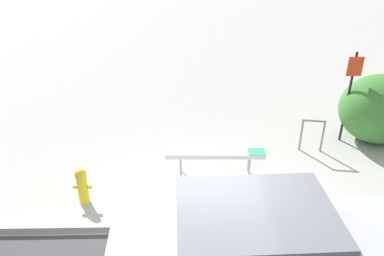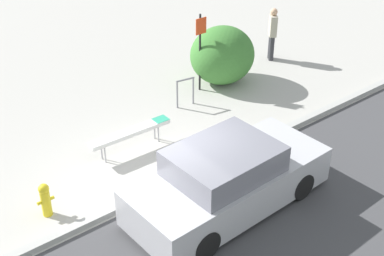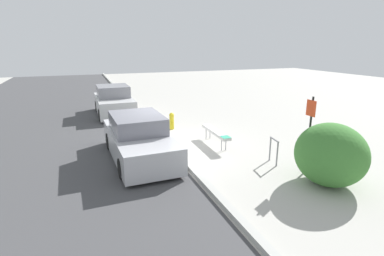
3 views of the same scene
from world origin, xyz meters
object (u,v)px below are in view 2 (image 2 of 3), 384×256
object	(u,v)px
bike_rack	(185,89)
sign_post	(200,46)
pedestrian	(272,32)
parked_car_near	(228,180)
bench	(130,133)
fire_hydrant	(45,199)

from	to	relation	value
bike_rack	sign_post	size ratio (longest dim) A/B	0.36
pedestrian	parked_car_near	distance (m)	7.74
bench	fire_hydrant	bearing A→B (deg)	-158.88
fire_hydrant	pedestrian	world-z (taller)	pedestrian
bike_rack	fire_hydrant	bearing A→B (deg)	-159.37
pedestrian	parked_car_near	size ratio (longest dim) A/B	0.39
sign_post	parked_car_near	bearing A→B (deg)	-123.12
bike_rack	sign_post	xyz separation A→B (m)	(0.93, 0.50, 0.88)
bike_rack	fire_hydrant	xyz separation A→B (m)	(-5.03, -1.89, -0.09)
sign_post	fire_hydrant	xyz separation A→B (m)	(-5.96, -2.40, -0.98)
sign_post	parked_car_near	world-z (taller)	sign_post
bench	sign_post	size ratio (longest dim) A/B	0.93
sign_post	pedestrian	bearing A→B (deg)	4.77
bike_rack	pedestrian	world-z (taller)	pedestrian
bench	pedestrian	distance (m)	6.75
fire_hydrant	pedestrian	size ratio (longest dim) A/B	0.44
fire_hydrant	parked_car_near	xyz separation A→B (m)	(3.05, -2.07, 0.26)
bike_rack	pedestrian	bearing A→B (deg)	10.53
bike_rack	pedestrian	xyz separation A→B (m)	(4.13, 0.77, 0.42)
sign_post	pedestrian	size ratio (longest dim) A/B	1.34
bench	pedestrian	xyz separation A→B (m)	(6.52, 1.71, 0.43)
parked_car_near	pedestrian	bearing A→B (deg)	35.89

